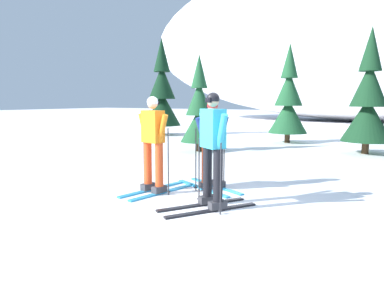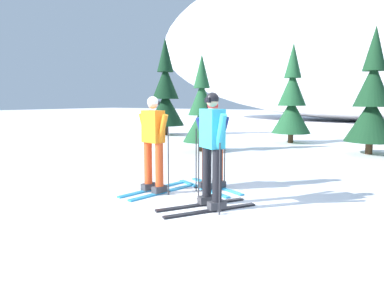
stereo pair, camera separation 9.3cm
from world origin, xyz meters
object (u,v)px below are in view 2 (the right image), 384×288
object	(u,v)px
skier_cyan_jacket	(212,147)
pine_tree_left	(202,111)
pine_tree_far_left	(166,95)
pine_tree_center_left	(292,102)
skier_orange_jacket	(154,143)
skier_navy_jacket	(213,143)
pine_tree_center_right	(372,101)

from	to	relation	value
skier_cyan_jacket	pine_tree_left	distance (m)	6.34
pine_tree_far_left	pine_tree_center_left	world-z (taller)	pine_tree_far_left
skier_orange_jacket	skier_cyan_jacket	size ratio (longest dim) A/B	0.97
skier_navy_jacket	pine_tree_far_left	xyz separation A→B (m)	(-7.11, 8.40, 1.11)
skier_orange_jacket	skier_cyan_jacket	xyz separation A→B (m)	(1.37, -0.28, 0.04)
skier_cyan_jacket	pine_tree_left	bearing A→B (deg)	121.11
skier_cyan_jacket	pine_tree_center_left	world-z (taller)	pine_tree_center_left
skier_cyan_jacket	pine_tree_center_right	xyz separation A→B (m)	(1.69, 7.66, 0.71)
skier_orange_jacket	skier_navy_jacket	distance (m)	1.14
skier_orange_jacket	skier_cyan_jacket	distance (m)	1.40
skier_orange_jacket	pine_tree_center_left	xyz separation A→B (m)	(0.04, 9.12, 0.74)
pine_tree_center_left	pine_tree_center_right	distance (m)	3.49
skier_navy_jacket	pine_tree_center_left	world-z (taller)	pine_tree_center_left
pine_tree_far_left	pine_tree_left	xyz separation A→B (m)	(4.39, -4.05, -0.64)
skier_orange_jacket	skier_cyan_jacket	bearing A→B (deg)	-11.68
pine_tree_center_left	skier_cyan_jacket	bearing A→B (deg)	-81.96
pine_tree_center_left	pine_tree_center_right	bearing A→B (deg)	-30.04
pine_tree_far_left	pine_tree_center_right	distance (m)	9.54
skier_cyan_jacket	pine_tree_center_left	xyz separation A→B (m)	(-1.33, 9.40, 0.70)
skier_navy_jacket	pine_tree_center_right	size ratio (longest dim) A/B	0.43
skier_navy_jacket	pine_tree_left	bearing A→B (deg)	122.03
pine_tree_far_left	skier_orange_jacket	bearing A→B (deg)	-55.58
pine_tree_far_left	pine_tree_center_right	bearing A→B (deg)	-10.97
pine_tree_center_right	skier_navy_jacket	bearing A→B (deg)	-108.81
pine_tree_center_left	skier_navy_jacket	bearing A→B (deg)	-84.68
pine_tree_left	skier_navy_jacket	bearing A→B (deg)	-57.97
skier_orange_jacket	pine_tree_left	xyz separation A→B (m)	(-1.90, 5.14, 0.42)
skier_orange_jacket	pine_tree_center_left	bearing A→B (deg)	89.74
pine_tree_left	pine_tree_center_right	xyz separation A→B (m)	(4.96, 2.24, 0.33)
pine_tree_left	pine_tree_center_right	world-z (taller)	pine_tree_center_right
pine_tree_center_right	pine_tree_center_left	bearing A→B (deg)	149.96
pine_tree_far_left	pine_tree_left	bearing A→B (deg)	-42.67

